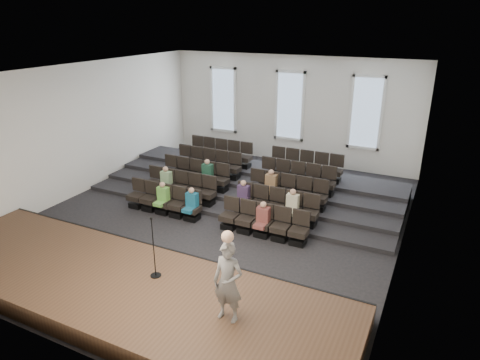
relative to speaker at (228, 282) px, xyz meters
name	(u,v)px	position (x,y,z in m)	size (l,w,h in m)	color
ground	(219,217)	(-3.09, 5.19, -1.41)	(14.00, 14.00, 0.00)	black
ceiling	(216,71)	(-3.09, 5.19, 3.60)	(12.00, 14.00, 0.02)	white
wall_back	(290,110)	(-3.09, 12.21, 1.09)	(12.00, 0.04, 5.00)	white
wall_front	(42,243)	(-3.09, -1.83, 1.09)	(12.00, 0.04, 5.00)	white
wall_left	(82,129)	(-9.11, 5.19, 1.09)	(0.04, 14.00, 5.00)	white
wall_right	(410,177)	(2.93, 5.19, 1.09)	(0.04, 14.00, 5.00)	white
stage	(120,288)	(-3.09, 0.09, -1.16)	(11.80, 3.60, 0.50)	#462E1E
stage_lip	(162,255)	(-3.09, 1.86, -1.16)	(11.80, 0.06, 0.52)	black
risers	(256,182)	(-3.09, 8.36, -1.22)	(11.80, 4.80, 0.60)	black
seating_rows	(238,185)	(-3.09, 6.73, -0.73)	(6.80, 4.70, 1.67)	black
windows	(290,106)	(-3.09, 12.14, 1.29)	(8.44, 0.10, 3.24)	white
audience	(223,193)	(-3.09, 5.51, -0.60)	(5.45, 2.64, 1.10)	#69B448
speaker	(228,282)	(0.00, 0.00, 0.00)	(0.67, 0.44, 1.83)	slate
mic_stand	(154,259)	(-2.39, 0.63, -0.43)	(0.27, 0.27, 1.64)	black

